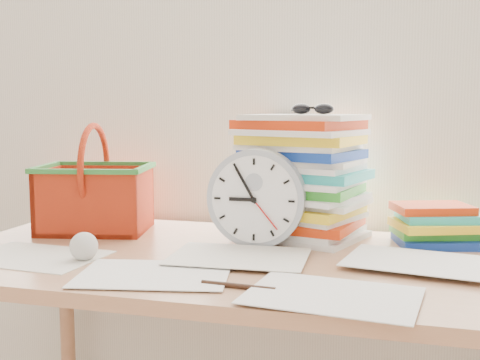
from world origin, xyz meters
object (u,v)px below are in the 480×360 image
(paper_stack, at_px, (302,176))
(basket, at_px, (95,179))
(book_stack, at_px, (438,224))
(clock, at_px, (257,198))
(desk, at_px, (245,287))

(paper_stack, distance_m, basket, 0.56)
(basket, bearing_deg, book_stack, -6.29)
(basket, bearing_deg, clock, -19.40)
(book_stack, relative_size, basket, 0.83)
(paper_stack, relative_size, clock, 1.35)
(book_stack, distance_m, basket, 0.89)
(paper_stack, bearing_deg, basket, -172.55)
(book_stack, bearing_deg, clock, -160.84)
(desk, relative_size, basket, 4.91)
(desk, distance_m, paper_stack, 0.34)
(desk, height_order, paper_stack, paper_stack)
(book_stack, height_order, basket, basket)
(basket, bearing_deg, desk, -30.42)
(paper_stack, height_order, clock, paper_stack)
(clock, relative_size, book_stack, 1.00)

